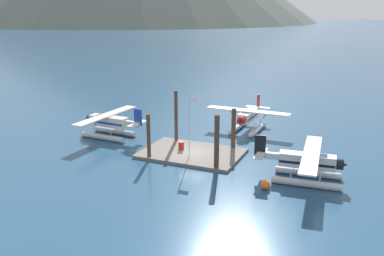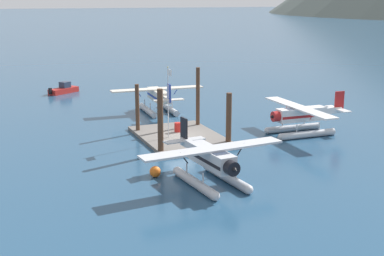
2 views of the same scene
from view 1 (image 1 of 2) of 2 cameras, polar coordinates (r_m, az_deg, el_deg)
The scene contains 12 objects.
ground_plane at distance 43.66m, azimuth -0.02°, elevation -3.65°, with size 1200.00×1200.00×0.00m, color navy.
dock_platform at distance 43.61m, azimuth -0.02°, elevation -3.46°, with size 10.22×7.00×0.30m, color #66605B.
piling_near_left at distance 41.83m, azimuth -5.94°, elevation -1.25°, with size 0.38×0.38×4.68m, color #4C3323.
piling_near_right at distance 38.57m, azimuth 3.39°, elevation -2.12°, with size 0.47×0.47×5.41m, color #4C3323.
piling_far_left at distance 46.81m, azimuth -2.19°, elevation 1.51°, with size 0.38×0.38×5.95m, color #4C3323.
piling_far_right at distance 44.61m, azimuth 5.68°, elevation -0.21°, with size 0.48×0.48×4.58m, color #4C3323.
flagpole at distance 41.18m, azimuth -0.23°, elevation 1.30°, with size 0.95×0.10×6.36m.
fuel_drum at distance 44.13m, azimuth -1.48°, elevation -2.42°, with size 0.62×0.62×0.88m.
mooring_buoy at distance 35.99m, azimuth 9.98°, elevation -7.64°, with size 0.81×0.81×0.81m, color orange.
seaplane_cream_port_fwd at distance 50.12m, azimuth -11.32°, elevation 0.53°, with size 7.98×10.46×3.84m.
seaplane_silver_stbd_aft at distance 37.90m, azimuth 15.46°, elevation -4.84°, with size 7.97×10.48×3.84m.
seaplane_white_bow_right at distance 52.15m, azimuth 7.67°, elevation 1.30°, with size 10.43×7.98×3.84m.
Camera 1 is at (16.49, -37.66, 14.69)m, focal length 39.08 mm.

